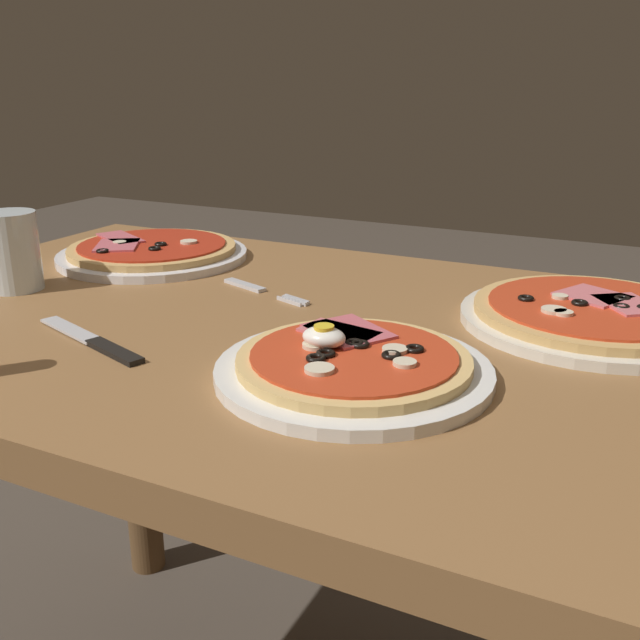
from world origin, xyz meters
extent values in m
cube|color=olive|center=(0.00, 0.00, 0.71)|extent=(1.10, 0.72, 0.04)
cylinder|color=brown|center=(-0.49, 0.30, 0.34)|extent=(0.07, 0.07, 0.69)
cylinder|color=white|center=(0.16, -0.12, 0.73)|extent=(0.27, 0.27, 0.01)
cylinder|color=#DBB26B|center=(0.16, -0.12, 0.74)|extent=(0.23, 0.23, 0.01)
cylinder|color=red|center=(0.16, -0.12, 0.75)|extent=(0.20, 0.20, 0.00)
torus|color=black|center=(0.20, -0.11, 0.75)|extent=(0.02, 0.02, 0.00)
torus|color=black|center=(0.16, -0.10, 0.75)|extent=(0.02, 0.02, 0.00)
torus|color=black|center=(0.14, -0.14, 0.75)|extent=(0.02, 0.02, 0.00)
torus|color=black|center=(0.16, -0.10, 0.75)|extent=(0.02, 0.02, 0.00)
torus|color=black|center=(0.14, -0.15, 0.75)|extent=(0.02, 0.02, 0.00)
torus|color=black|center=(0.21, -0.09, 0.75)|extent=(0.02, 0.02, 0.00)
cube|color=#D16B70|center=(0.13, -0.08, 0.75)|extent=(0.09, 0.06, 0.00)
cube|color=#C65B66|center=(0.14, -0.07, 0.75)|extent=(0.11, 0.10, 0.00)
cylinder|color=beige|center=(0.12, -0.12, 0.75)|extent=(0.03, 0.03, 0.00)
cylinder|color=beige|center=(0.15, -0.17, 0.75)|extent=(0.03, 0.03, 0.00)
cylinder|color=beige|center=(0.20, -0.10, 0.75)|extent=(0.02, 0.02, 0.00)
cylinder|color=beige|center=(0.22, -0.13, 0.75)|extent=(0.02, 0.02, 0.00)
ellipsoid|color=white|center=(0.13, -0.12, 0.76)|extent=(0.04, 0.03, 0.02)
cylinder|color=yellow|center=(0.13, -0.12, 0.77)|extent=(0.02, 0.02, 0.00)
cylinder|color=white|center=(-0.31, 0.17, 0.73)|extent=(0.29, 0.29, 0.01)
cylinder|color=tan|center=(-0.31, 0.17, 0.74)|extent=(0.26, 0.26, 0.01)
cylinder|color=#B72D19|center=(-0.31, 0.17, 0.75)|extent=(0.23, 0.23, 0.00)
torus|color=black|center=(-0.29, 0.16, 0.75)|extent=(0.02, 0.02, 0.00)
torus|color=black|center=(-0.28, 0.14, 0.75)|extent=(0.02, 0.02, 0.00)
torus|color=black|center=(-0.34, 0.09, 0.75)|extent=(0.02, 0.02, 0.00)
cube|color=#C65B66|center=(-0.34, 0.13, 0.75)|extent=(0.10, 0.10, 0.00)
cube|color=#C65B66|center=(-0.37, 0.17, 0.75)|extent=(0.11, 0.08, 0.00)
cylinder|color=beige|center=(-0.26, 0.20, 0.75)|extent=(0.03, 0.03, 0.00)
cylinder|color=beige|center=(-0.35, 0.14, 0.75)|extent=(0.02, 0.02, 0.00)
cylinder|color=silver|center=(0.35, 0.15, 0.73)|extent=(0.31, 0.31, 0.01)
cylinder|color=tan|center=(0.35, 0.15, 0.74)|extent=(0.28, 0.28, 0.01)
cylinder|color=red|center=(0.35, 0.15, 0.75)|extent=(0.24, 0.24, 0.00)
torus|color=black|center=(0.28, 0.13, 0.75)|extent=(0.02, 0.02, 0.00)
torus|color=black|center=(0.38, 0.17, 0.75)|extent=(0.02, 0.02, 0.00)
torus|color=black|center=(0.34, 0.14, 0.75)|extent=(0.02, 0.02, 0.00)
torus|color=black|center=(0.38, 0.14, 0.75)|extent=(0.02, 0.02, 0.00)
cube|color=#D16B70|center=(0.35, 0.17, 0.75)|extent=(0.09, 0.09, 0.00)
cube|color=#D16B70|center=(0.39, 0.16, 0.75)|extent=(0.09, 0.10, 0.00)
cylinder|color=beige|center=(0.31, 0.15, 0.75)|extent=(0.02, 0.02, 0.00)
cylinder|color=beige|center=(0.33, 0.09, 0.75)|extent=(0.02, 0.02, 0.00)
cylinder|color=beige|center=(0.31, 0.09, 0.75)|extent=(0.03, 0.03, 0.00)
cylinder|color=silver|center=(-0.37, -0.05, 0.78)|extent=(0.07, 0.07, 0.11)
cylinder|color=silver|center=(-0.37, -0.05, 0.76)|extent=(0.06, 0.06, 0.06)
cube|color=silver|center=(-0.09, 0.10, 0.73)|extent=(0.08, 0.04, 0.00)
cube|color=silver|center=(-0.01, 0.06, 0.73)|extent=(0.04, 0.02, 0.00)
cube|color=silver|center=(0.00, 0.06, 0.73)|extent=(0.04, 0.02, 0.00)
cube|color=silver|center=(0.00, 0.07, 0.73)|extent=(0.04, 0.02, 0.00)
cube|color=silver|center=(0.00, 0.07, 0.73)|extent=(0.04, 0.02, 0.00)
cube|color=silver|center=(-0.17, -0.14, 0.73)|extent=(0.11, 0.05, 0.00)
cube|color=black|center=(-0.08, -0.18, 0.73)|extent=(0.09, 0.05, 0.01)
camera|label=1|loc=(0.42, -0.72, 1.01)|focal=40.95mm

